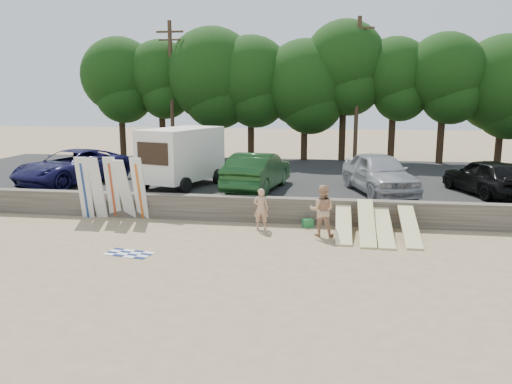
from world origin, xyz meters
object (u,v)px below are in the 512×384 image
car_2 (379,173)px  beachgoer_a (261,209)px  car_3 (487,176)px  beachgoer_b (322,210)px  cooler (308,223)px  box_trailer (182,154)px  car_0 (72,167)px  car_1 (257,171)px

car_2 → beachgoer_a: (-4.67, -4.32, -0.82)m
car_3 → beachgoer_b: (-6.97, -5.18, -0.57)m
car_2 → cooler: car_2 is taller
box_trailer → car_0: box_trailer is taller
cooler → car_2: bearing=29.5°
car_0 → car_1: car_1 is taller
car_3 → beachgoer_a: (-9.26, -4.60, -0.72)m
car_1 → car_0: bearing=6.8°
car_1 → car_2: size_ratio=1.00×
cooler → box_trailer: bearing=124.0°
car_1 → box_trailer: bearing=3.0°
beachgoer_a → cooler: size_ratio=4.09×
beachgoer_a → beachgoer_b: size_ratio=0.84×
car_0 → car_2: bearing=19.1°
car_2 → car_3: bearing=-12.9°
car_0 → beachgoer_a: 10.99m
car_2 → box_trailer: bearing=162.2°
car_0 → box_trailer: bearing=20.4°
box_trailer → beachgoer_a: bearing=-27.9°
cooler → beachgoer_b: bearing=-86.3°
car_3 → beachgoer_a: car_3 is taller
car_1 → cooler: (2.51, -3.67, -1.40)m
car_0 → cooler: 12.47m
car_0 → beachgoer_b: car_0 is taller
car_0 → beachgoer_b: (12.30, -5.07, -0.60)m
car_3 → car_1: bearing=-15.7°
box_trailer → cooler: box_trailer is taller
car_1 → car_2: car_2 is taller
beachgoer_b → cooler: (-0.55, 1.10, -0.77)m
car_0 → beachgoer_a: car_0 is taller
box_trailer → car_3: 13.73m
car_0 → cooler: bearing=1.1°
car_0 → car_3: (19.27, 0.12, -0.03)m
car_2 → car_0: bearing=163.0°
car_1 → beachgoer_a: car_1 is taller
beachgoer_a → cooler: beachgoer_a is taller
car_2 → beachgoer_b: (-2.38, -4.90, -0.67)m
car_1 → beachgoer_b: 5.70m
car_2 → car_1: bearing=165.0°
beachgoer_a → car_1: bearing=-82.4°
box_trailer → beachgoer_b: 8.57m
car_0 → car_1: size_ratio=1.14×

